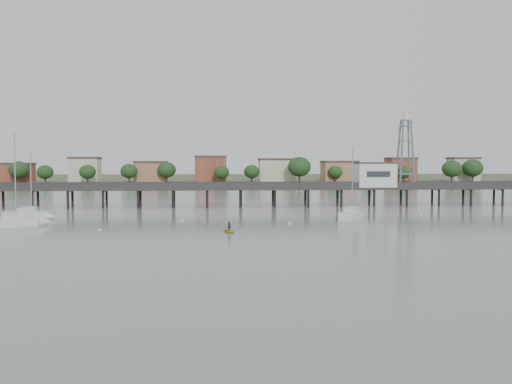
# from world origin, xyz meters

# --- Properties ---
(ground_plane) EXTENTS (500.00, 500.00, 0.00)m
(ground_plane) POSITION_xyz_m (0.00, 0.00, 0.00)
(ground_plane) COLOR slate
(ground_plane) RESTS_ON ground
(pier) EXTENTS (150.00, 5.00, 5.50)m
(pier) POSITION_xyz_m (0.00, 60.00, 3.79)
(pier) COLOR #2D2823
(pier) RESTS_ON ground
(pier_building) EXTENTS (8.40, 5.40, 5.30)m
(pier_building) POSITION_xyz_m (25.00, 60.00, 6.67)
(pier_building) COLOR silver
(pier_building) RESTS_ON ground
(lattice_tower) EXTENTS (3.20, 3.20, 15.50)m
(lattice_tower) POSITION_xyz_m (31.50, 60.00, 11.10)
(lattice_tower) COLOR slate
(lattice_tower) RESTS_ON ground
(sailboat_b) EXTENTS (7.07, 2.19, 11.73)m
(sailboat_b) POSITION_xyz_m (-37.84, 35.91, 0.65)
(sailboat_b) COLOR silver
(sailboat_b) RESTS_ON ground
(sailboat_a) EXTENTS (9.03, 5.91, 14.41)m
(sailboat_a) POSITION_xyz_m (-36.65, 26.23, 0.64)
(sailboat_a) COLOR silver
(sailboat_a) RESTS_ON ground
(sailboat_c) EXTENTS (5.84, 7.16, 12.05)m
(sailboat_c) POSITION_xyz_m (13.61, 32.89, 0.65)
(sailboat_c) COLOR silver
(sailboat_c) RESTS_ON ground
(white_tender) EXTENTS (3.28, 1.69, 1.22)m
(white_tender) POSITION_xyz_m (-42.76, 45.23, 0.38)
(white_tender) COLOR silver
(white_tender) RESTS_ON ground
(yellow_dinghy) EXTENTS (1.91, 1.15, 2.57)m
(yellow_dinghy) POSITION_xyz_m (-7.17, 16.74, 0.00)
(yellow_dinghy) COLOR yellow
(yellow_dinghy) RESTS_ON ground
(dinghy_occupant) EXTENTS (0.72, 1.29, 0.29)m
(dinghy_occupant) POSITION_xyz_m (-7.17, 16.74, 0.00)
(dinghy_occupant) COLOR black
(dinghy_occupant) RESTS_ON ground
(mooring_buoys) EXTENTS (84.47, 19.43, 0.39)m
(mooring_buoys) POSITION_xyz_m (-1.44, 29.48, 0.08)
(mooring_buoys) COLOR #EFEEBA
(mooring_buoys) RESTS_ON ground
(far_shore) EXTENTS (500.00, 170.00, 10.40)m
(far_shore) POSITION_xyz_m (0.36, 239.58, 0.95)
(far_shore) COLOR #475133
(far_shore) RESTS_ON ground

